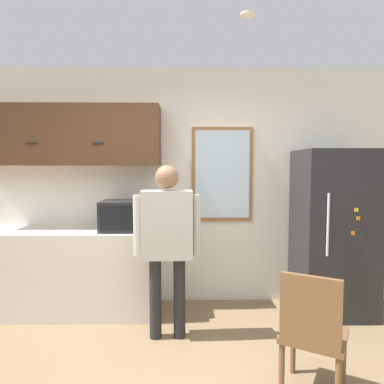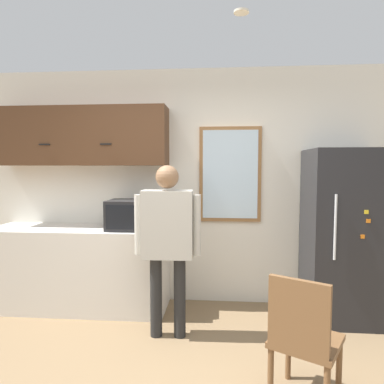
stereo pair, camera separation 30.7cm
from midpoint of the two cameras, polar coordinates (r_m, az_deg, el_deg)
The scene contains 9 objects.
back_wall at distance 4.00m, azimuth -3.83°, elevation 0.85°, with size 6.00×0.06×2.70m.
counter at distance 4.08m, azimuth -21.84°, elevation -12.19°, with size 1.96×0.62×0.91m.
upper_cabinets at distance 4.06m, azimuth -21.71°, elevation 8.74°, with size 1.96×0.36×0.65m.
microwave at distance 3.73m, azimuth -13.50°, elevation -3.87°, with size 0.49×0.40×0.32m.
person at distance 3.15m, azimuth -6.99°, elevation -6.98°, with size 0.61×0.23×1.60m.
refrigerator at distance 3.95m, azimuth 20.43°, elevation -6.30°, with size 0.76×0.71×1.76m.
chair at distance 2.55m, azimuth 16.02°, elevation -21.32°, with size 0.56×0.56×0.89m.
window at distance 3.95m, azimuth 2.84°, elevation 2.96°, with size 0.70×0.05×1.08m.
ceiling_light at distance 2.78m, azimuth 5.84°, elevation 27.44°, with size 0.11×0.11×0.01m.
Camera 1 is at (0.05, -1.97, 1.58)m, focal length 32.00 mm.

